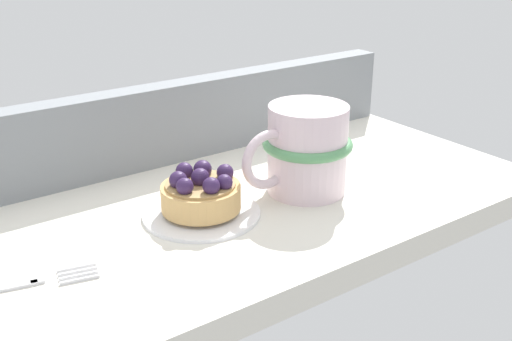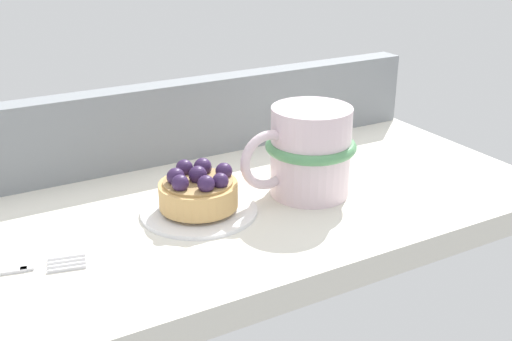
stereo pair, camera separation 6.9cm
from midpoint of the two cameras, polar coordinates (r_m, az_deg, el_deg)
ground_plane at (r=70.73cm, az=-0.41°, el=-4.27°), size 76.38×35.14×3.09cm
window_rail_back at (r=81.34cm, az=-5.83°, el=4.38°), size 74.86×3.53×10.28cm
dessert_plate at (r=67.97cm, az=-2.37°, el=-3.64°), size 12.84×12.84×0.85cm
raspberry_tart at (r=67.00cm, az=-2.41°, el=-1.83°), size 8.60×8.60×4.63cm
coffee_mug at (r=71.26cm, az=7.63°, el=1.74°), size 14.29×10.45×10.42cm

